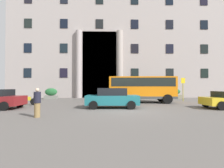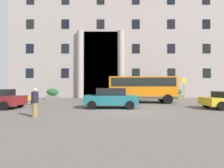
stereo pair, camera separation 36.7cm
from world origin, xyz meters
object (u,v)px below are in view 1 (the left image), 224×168
(hedge_planter_far_east, at_px, (174,94))
(hedge_planter_west, at_px, (147,94))
(hedge_planter_entrance_right, at_px, (122,94))
(pedestrian_child_trailing, at_px, (37,103))
(hedge_planter_east, at_px, (51,94))
(scooter_by_planter, at_px, (129,100))
(motorcycle_far_end, at_px, (25,100))
(orange_minibus, at_px, (142,87))
(bus_stop_sign, at_px, (183,87))
(white_taxi_kerbside, at_px, (112,98))

(hedge_planter_far_east, relative_size, hedge_planter_west, 1.05)
(hedge_planter_entrance_right, bearing_deg, pedestrian_child_trailing, -112.74)
(hedge_planter_east, xyz_separation_m, hedge_planter_west, (12.69, -0.10, 0.03))
(hedge_planter_far_east, height_order, scooter_by_planter, hedge_planter_far_east)
(motorcycle_far_end, distance_m, scooter_by_planter, 9.19)
(hedge_planter_entrance_right, height_order, motorcycle_far_end, hedge_planter_entrance_right)
(hedge_planter_far_east, bearing_deg, motorcycle_far_end, -155.39)
(orange_minibus, height_order, hedge_planter_west, orange_minibus)
(hedge_planter_far_east, relative_size, scooter_by_planter, 0.95)
(hedge_planter_east, height_order, motorcycle_far_end, hedge_planter_east)
(scooter_by_planter, bearing_deg, bus_stop_sign, 19.25)
(bus_stop_sign, relative_size, pedestrian_child_trailing, 1.68)
(bus_stop_sign, distance_m, hedge_planter_east, 16.33)
(hedge_planter_far_east, height_order, pedestrian_child_trailing, pedestrian_child_trailing)
(scooter_by_planter, bearing_deg, orange_minibus, 44.62)
(bus_stop_sign, height_order, hedge_planter_entrance_right, bus_stop_sign)
(orange_minibus, height_order, hedge_planter_far_east, orange_minibus)
(hedge_planter_west, xyz_separation_m, pedestrian_child_trailing, (-8.92, -12.85, 0.06))
(white_taxi_kerbside, bearing_deg, hedge_planter_entrance_right, 82.04)
(hedge_planter_far_east, xyz_separation_m, pedestrian_child_trailing, (-12.60, -13.10, 0.09))
(hedge_planter_east, height_order, hedge_planter_far_east, hedge_planter_east)
(motorcycle_far_end, bearing_deg, hedge_planter_east, 79.79)
(white_taxi_kerbside, distance_m, motorcycle_far_end, 7.86)
(hedge_planter_entrance_right, height_order, pedestrian_child_trailing, pedestrian_child_trailing)
(bus_stop_sign, height_order, motorcycle_far_end, bus_stop_sign)
(bus_stop_sign, relative_size, hedge_planter_west, 1.50)
(orange_minibus, distance_m, hedge_planter_entrance_right, 5.66)
(hedge_planter_far_east, height_order, white_taxi_kerbside, white_taxi_kerbside)
(hedge_planter_far_east, bearing_deg, hedge_planter_east, -179.46)
(motorcycle_far_end, bearing_deg, scooter_by_planter, -11.31)
(hedge_planter_east, distance_m, pedestrian_child_trailing, 13.48)
(hedge_planter_entrance_right, bearing_deg, hedge_planter_far_east, -1.37)
(scooter_by_planter, xyz_separation_m, pedestrian_child_trailing, (-5.65, -5.82, 0.32))
(hedge_planter_entrance_right, xyz_separation_m, white_taxi_kerbside, (-1.49, -9.52, 0.09))
(motorcycle_far_end, height_order, scooter_by_planter, same)
(scooter_by_planter, relative_size, pedestrian_child_trailing, 1.25)
(hedge_planter_far_east, distance_m, hedge_planter_entrance_right, 7.04)
(white_taxi_kerbside, relative_size, motorcycle_far_end, 2.02)
(orange_minibus, bearing_deg, hedge_planter_far_east, 47.02)
(hedge_planter_west, bearing_deg, scooter_by_planter, -114.95)
(hedge_planter_east, distance_m, white_taxi_kerbside, 12.08)
(orange_minibus, height_order, white_taxi_kerbside, orange_minibus)
(scooter_by_planter, height_order, pedestrian_child_trailing, pedestrian_child_trailing)
(pedestrian_child_trailing, bearing_deg, motorcycle_far_end, -48.88)
(hedge_planter_east, relative_size, white_taxi_kerbside, 0.42)
(orange_minibus, height_order, pedestrian_child_trailing, orange_minibus)
(bus_stop_sign, bearing_deg, hedge_planter_far_east, 82.81)
(orange_minibus, distance_m, white_taxi_kerbside, 5.26)
(orange_minibus, relative_size, hedge_planter_far_east, 3.64)
(hedge_planter_entrance_right, relative_size, pedestrian_child_trailing, 1.19)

